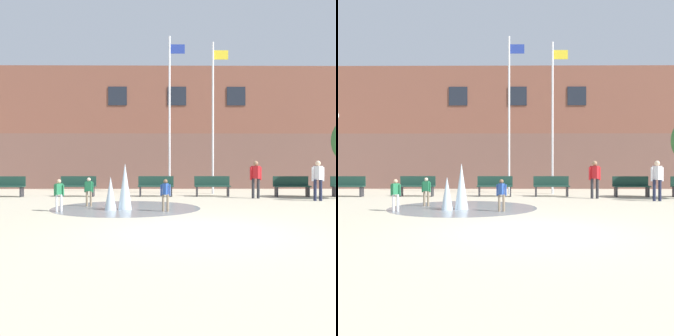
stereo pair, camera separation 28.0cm
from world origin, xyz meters
TOP-DOWN VIEW (x-y plane):
  - ground_plane at (0.00, 0.00)m, footprint 100.00×100.00m
  - library_building at (0.00, 17.86)m, footprint 36.00×6.05m
  - splash_fountain at (-2.09, 4.22)m, footprint 4.88×4.88m
  - park_bench_far_left at (-7.76, 9.14)m, footprint 1.60×0.44m
  - park_bench_left_of_flagpoles at (-4.63, 9.32)m, footprint 1.60×0.44m
  - park_bench_under_left_flagpole at (-1.12, 9.34)m, footprint 1.60×0.44m
  - park_bench_center at (1.42, 9.35)m, footprint 1.60×0.44m
  - park_bench_near_trashcan at (4.95, 9.15)m, footprint 1.60×0.44m
  - child_with_pink_shirt at (-0.71, 3.59)m, footprint 0.31×0.24m
  - child_in_fountain at (-3.94, 3.61)m, footprint 0.31×0.23m
  - adult_in_red at (3.13, 8.23)m, footprint 0.50×0.38m
  - teen_by_trashcan at (5.32, 7.07)m, footprint 0.50×0.39m
  - child_running at (-3.32, 5.09)m, footprint 0.31×0.16m
  - flagpole_left at (-0.45, 10.97)m, footprint 0.80×0.10m
  - flagpole_right at (1.68, 10.97)m, footprint 0.80×0.10m

SIDE VIEW (x-z plane):
  - ground_plane at x=0.00m, z-range 0.00..0.00m
  - splash_fountain at x=-2.09m, z-range -0.28..1.20m
  - park_bench_far_left at x=-7.76m, z-range 0.02..0.93m
  - park_bench_left_of_flagpoles at x=-4.63m, z-range 0.02..0.93m
  - park_bench_under_left_flagpole at x=-1.12m, z-range 0.02..0.93m
  - park_bench_center at x=1.42m, z-range 0.02..0.93m
  - park_bench_near_trashcan at x=4.95m, z-range 0.02..0.93m
  - child_with_pink_shirt at x=-0.71m, z-range 0.09..1.07m
  - child_in_fountain at x=-3.94m, z-range 0.09..1.07m
  - child_running at x=-3.32m, z-range 0.09..1.07m
  - adult_in_red at x=3.13m, z-range 0.14..1.73m
  - teen_by_trashcan at x=5.32m, z-range 0.14..1.73m
  - library_building at x=0.00m, z-range 0.00..7.29m
  - flagpole_right at x=1.68m, z-range 0.24..7.70m
  - flagpole_left at x=-0.45m, z-range 0.24..7.99m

